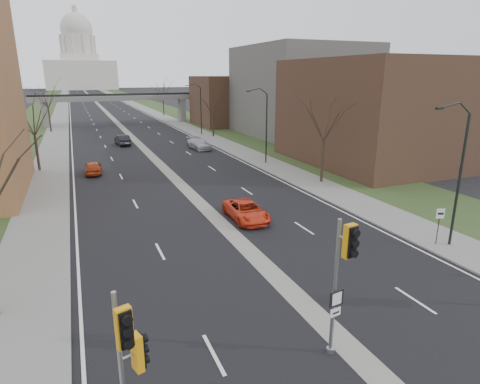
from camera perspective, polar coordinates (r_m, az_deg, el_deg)
ground at (r=17.04m, az=16.02°, el=-21.24°), size 700.00×700.00×0.00m
road_surface at (r=160.85m, az=-19.59°, el=11.75°), size 20.00×600.00×0.01m
median_strip at (r=160.85m, az=-19.59°, el=11.75°), size 1.20×600.00×0.02m
sidewalk_right at (r=161.96m, az=-15.27°, el=12.15°), size 4.00×600.00×0.12m
sidewalk_left at (r=160.62m, az=-23.94°, el=11.32°), size 4.00×600.00×0.12m
grass_verge_right at (r=162.84m, az=-13.14°, el=12.31°), size 8.00×600.00×0.10m
grass_verge_left at (r=160.85m, az=-26.10°, el=11.07°), size 8.00×600.00×0.10m
commercial_block_near at (r=50.70m, az=18.61°, el=10.71°), size 16.00×20.00×12.00m
commercial_block_mid at (r=72.47m, az=8.54°, el=13.99°), size 18.00×22.00×15.00m
commercial_block_far at (r=86.20m, az=-1.34°, el=12.83°), size 14.00×14.00×10.00m
pedestrian_bridge at (r=90.88m, az=-17.10°, el=12.22°), size 34.00×3.00×6.45m
capitol at (r=330.50m, az=-21.81°, el=16.65°), size 48.00×42.00×55.75m
streetlight_near at (r=25.96m, az=28.41°, el=7.16°), size 2.61×0.20×8.70m
streetlight_mid at (r=46.86m, az=2.93°, el=12.30°), size 2.61×0.20×8.70m
streetlight_far at (r=71.21m, az=-6.28°, el=13.59°), size 2.61×0.20×8.70m
tree_left_b at (r=48.60m, az=-27.51°, el=9.80°), size 6.75×6.75×8.81m
tree_left_c at (r=82.43m, az=-25.85°, el=12.53°), size 7.65×7.65×9.99m
tree_right_a at (r=39.21m, az=12.01°, el=10.72°), size 7.20×7.20×9.40m
tree_right_b at (r=69.01m, az=-3.89°, el=12.62°), size 6.30×6.30×8.22m
tree_right_c at (r=107.59m, az=-10.96°, el=14.33°), size 7.65×7.65×9.99m
signal_pole_left at (r=11.63m, az=-15.52°, el=-20.99°), size 0.84×1.09×5.00m
signal_pole_median at (r=14.70m, az=14.41°, el=-10.14°), size 0.63×0.90×5.44m
speed_limit_sign at (r=27.43m, az=26.47°, el=-3.54°), size 0.47×0.21×2.31m
car_left_near at (r=45.71m, az=-20.15°, el=3.30°), size 1.92×4.26×1.42m
car_left_far at (r=63.60m, az=-16.36°, el=7.12°), size 2.07×4.83×1.55m
car_right_near at (r=29.30m, az=0.87°, el=-2.67°), size 2.34×4.95×1.37m
car_right_mid at (r=57.99m, az=-5.87°, el=6.85°), size 2.73×5.52×1.54m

